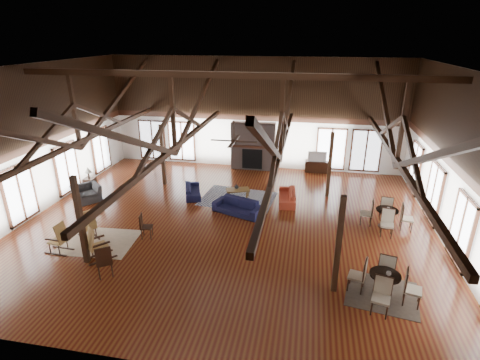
% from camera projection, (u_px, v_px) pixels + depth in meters
% --- Properties ---
extents(floor, '(16.00, 16.00, 0.00)m').
position_uv_depth(floor, '(227.00, 223.00, 14.98)').
color(floor, brown).
rests_on(floor, ground).
extents(ceiling, '(16.00, 14.00, 0.02)m').
position_uv_depth(ceiling, '(225.00, 68.00, 12.78)').
color(ceiling, black).
rests_on(ceiling, wall_back).
extents(wall_back, '(16.00, 0.02, 6.00)m').
position_uv_depth(wall_back, '(254.00, 114.00, 20.28)').
color(wall_back, white).
rests_on(wall_back, floor).
extents(wall_front, '(16.00, 0.02, 6.00)m').
position_uv_depth(wall_front, '(150.00, 253.00, 7.48)').
color(wall_front, white).
rests_on(wall_front, floor).
extents(wall_left, '(0.02, 14.00, 6.00)m').
position_uv_depth(wall_left, '(35.00, 141.00, 15.26)').
color(wall_left, white).
rests_on(wall_left, floor).
extents(wall_right, '(0.02, 14.00, 6.00)m').
position_uv_depth(wall_right, '(460.00, 165.00, 12.50)').
color(wall_right, white).
rests_on(wall_right, floor).
extents(roof_truss, '(15.60, 14.07, 3.14)m').
position_uv_depth(roof_truss, '(226.00, 124.00, 13.50)').
color(roof_truss, '#32190E').
rests_on(roof_truss, wall_back).
extents(post_grid, '(8.16, 7.16, 3.05)m').
position_uv_depth(post_grid, '(227.00, 188.00, 14.42)').
color(post_grid, '#32190E').
rests_on(post_grid, floor).
extents(fireplace, '(2.50, 0.69, 2.60)m').
position_uv_depth(fireplace, '(253.00, 146.00, 20.61)').
color(fireplace, '#68564F').
rests_on(fireplace, floor).
extents(ceiling_fan, '(1.60, 1.60, 0.75)m').
position_uv_depth(ceiling_fan, '(234.00, 140.00, 12.61)').
color(ceiling_fan, black).
rests_on(ceiling_fan, roof_truss).
extents(sofa_navy_front, '(2.25, 1.48, 0.61)m').
position_uv_depth(sofa_navy_front, '(238.00, 207.00, 15.71)').
color(sofa_navy_front, '#131334').
rests_on(sofa_navy_front, floor).
extents(sofa_navy_left, '(1.82, 1.18, 0.49)m').
position_uv_depth(sofa_navy_left, '(193.00, 190.00, 17.47)').
color(sofa_navy_left, '#121334').
rests_on(sofa_navy_left, floor).
extents(sofa_orange, '(1.91, 0.88, 0.54)m').
position_uv_depth(sofa_orange, '(287.00, 196.00, 16.79)').
color(sofa_orange, '#A3341F').
rests_on(sofa_orange, floor).
extents(coffee_table, '(1.18, 0.86, 0.41)m').
position_uv_depth(coffee_table, '(238.00, 190.00, 17.22)').
color(coffee_table, brown).
rests_on(coffee_table, floor).
extents(vase, '(0.20, 0.20, 0.21)m').
position_uv_depth(vase, '(237.00, 186.00, 17.23)').
color(vase, '#B2B2B2').
rests_on(vase, coffee_table).
extents(armchair, '(1.49, 1.50, 0.74)m').
position_uv_depth(armchair, '(86.00, 193.00, 16.85)').
color(armchair, '#2B2B2D').
rests_on(armchair, floor).
extents(side_table_lamp, '(0.47, 0.47, 1.19)m').
position_uv_depth(side_table_lamp, '(90.00, 182.00, 17.96)').
color(side_table_lamp, black).
rests_on(side_table_lamp, floor).
extents(rocking_chair_a, '(1.01, 0.92, 1.16)m').
position_uv_depth(rocking_chair_a, '(88.00, 225.00, 13.66)').
color(rocking_chair_a, olive).
rests_on(rocking_chair_a, floor).
extents(rocking_chair_b, '(1.00, 1.04, 1.22)m').
position_uv_depth(rocking_chair_b, '(96.00, 245.00, 12.38)').
color(rocking_chair_b, olive).
rests_on(rocking_chair_b, floor).
extents(rocking_chair_c, '(0.90, 0.53, 1.12)m').
position_uv_depth(rocking_chair_c, '(60.00, 239.00, 12.81)').
color(rocking_chair_c, olive).
rests_on(rocking_chair_c, floor).
extents(side_chair_a, '(0.48, 0.48, 0.95)m').
position_uv_depth(side_chair_a, '(144.00, 224.00, 13.73)').
color(side_chair_a, black).
rests_on(side_chair_a, floor).
extents(side_chair_b, '(0.65, 0.65, 1.11)m').
position_uv_depth(side_chair_b, '(104.00, 259.00, 11.44)').
color(side_chair_b, black).
rests_on(side_chair_b, floor).
extents(cafe_table_near, '(2.05, 2.05, 1.05)m').
position_uv_depth(cafe_table_near, '(384.00, 281.00, 10.63)').
color(cafe_table_near, black).
rests_on(cafe_table_near, floor).
extents(cafe_table_far, '(2.00, 2.00, 1.03)m').
position_uv_depth(cafe_table_far, '(387.00, 215.00, 14.53)').
color(cafe_table_far, black).
rests_on(cafe_table_far, floor).
extents(cup_near, '(0.14, 0.14, 0.11)m').
position_uv_depth(cup_near, '(389.00, 274.00, 10.48)').
color(cup_near, '#B2B2B2').
rests_on(cup_near, cafe_table_near).
extents(cup_far, '(0.14, 0.14, 0.09)m').
position_uv_depth(cup_far, '(389.00, 209.00, 14.41)').
color(cup_far, '#B2B2B2').
rests_on(cup_far, cafe_table_far).
extents(tv_console, '(1.24, 0.46, 0.62)m').
position_uv_depth(tv_console, '(317.00, 166.00, 20.43)').
color(tv_console, black).
rests_on(tv_console, floor).
extents(television, '(0.99, 0.18, 0.57)m').
position_uv_depth(television, '(317.00, 156.00, 20.22)').
color(television, '#B2B2B2').
rests_on(television, tv_console).
extents(rug_tan, '(2.70, 2.19, 0.01)m').
position_uv_depth(rug_tan, '(99.00, 242.00, 13.63)').
color(rug_tan, '#C8AB8B').
rests_on(rug_tan, floor).
extents(rug_navy, '(3.48, 2.76, 0.01)m').
position_uv_depth(rug_navy, '(238.00, 199.00, 17.20)').
color(rug_navy, '#192247').
rests_on(rug_navy, floor).
extents(rug_dark, '(2.26, 2.12, 0.01)m').
position_uv_depth(rug_dark, '(382.00, 294.00, 10.91)').
color(rug_dark, black).
rests_on(rug_dark, floor).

